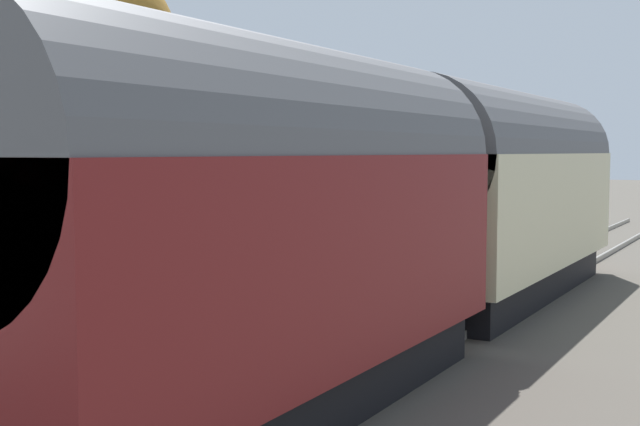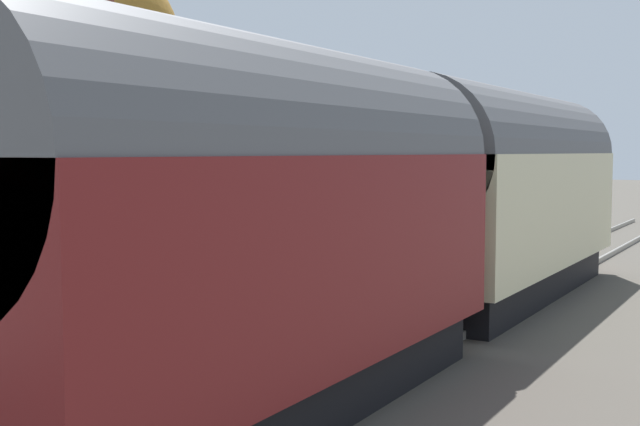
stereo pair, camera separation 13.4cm
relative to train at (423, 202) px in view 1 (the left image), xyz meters
name	(u,v)px [view 1 (the left image)]	position (x,y,z in m)	size (l,w,h in m)	color
ground_plane	(332,346)	(-1.45, 0.90, -2.21)	(160.00, 160.00, 0.00)	#4C473F
platform	(145,296)	(-1.45, 4.78, -1.77)	(32.00, 5.77, 0.89)	gray
platform_edge_coping	(269,283)	(-1.45, 2.08, -1.32)	(32.00, 0.36, 0.02)	beige
rail_near	(428,355)	(-1.45, -0.72, -2.14)	(52.00, 0.08, 0.14)	gray
rail_far	(342,343)	(-1.45, 0.72, -2.14)	(52.00, 0.08, 0.14)	gray
train	(423,202)	(0.00, 0.00, 0.00)	(17.46, 2.73, 4.32)	black
station_building	(41,191)	(-2.66, 6.01, 0.15)	(8.23, 4.16, 5.14)	silver
bench_platform_end	(401,209)	(9.21, 4.59, -0.85)	(1.40, 0.43, 0.88)	brown
bench_by_lamp	(323,221)	(4.44, 4.47, -0.85)	(1.41, 0.46, 0.88)	brown
planter_bench_right	(366,224)	(4.87, 3.54, -0.91)	(0.55, 0.55, 0.83)	teal
planter_edge_far	(459,212)	(10.54, 3.31, -0.98)	(0.44, 0.44, 0.71)	black
planter_by_door	(267,229)	(2.39, 4.71, -0.89)	(0.55, 0.55, 0.82)	teal
lamp_post_platform	(355,140)	(2.57, 2.62, 1.06)	(0.32, 0.50, 3.39)	black
tree_mid_background	(120,52)	(5.70, 12.27, 3.81)	(3.83, 3.30, 8.49)	#4C3828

